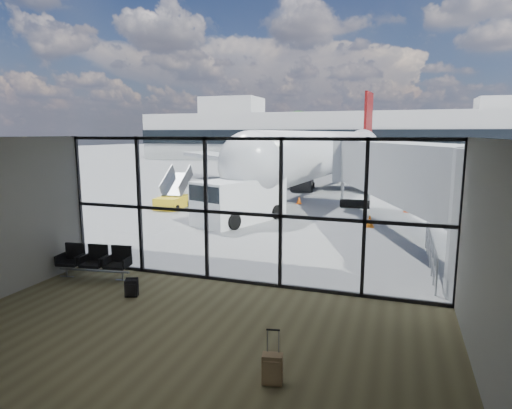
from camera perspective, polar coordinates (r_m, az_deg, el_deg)
The scene contains 22 objects.
ground at distance 52.28m, azimuth 13.70°, elevation 4.15°, with size 220.00×220.00×0.00m, color slate.
lounge_shell at distance 8.58m, azimuth -13.12°, elevation -3.85°, with size 12.02×8.01×4.51m.
glass_curtain_wall at distance 12.90m, azimuth -1.83°, elevation -1.01°, with size 12.10×0.12×4.50m.
jet_bridge at distance 19.06m, azimuth 19.94°, elevation 3.38°, with size 8.00×16.50×4.33m.
apron_railing at distance 15.91m, azimuth 22.30°, elevation -5.35°, with size 0.06×5.46×1.11m.
far_terminal at distance 74.03m, azimuth 14.89°, elevation 8.85°, with size 80.00×12.20×11.00m.
tree_0 at distance 97.37m, azimuth -12.07°, elevation 9.28°, with size 4.95×4.95×7.12m.
tree_1 at distance 94.47m, azimuth -8.90°, elevation 9.75°, with size 5.61×5.61×8.07m.
tree_2 at distance 91.87m, azimuth -5.54°, elevation 10.22°, with size 6.27×6.27×9.03m.
tree_3 at distance 89.59m, azimuth -1.97°, elevation 9.48°, with size 4.95×4.95×7.12m.
tree_4 at distance 87.66m, azimuth 1.76°, elevation 9.89°, with size 5.61×5.61×8.07m.
tree_5 at distance 86.12m, azimuth 5.65°, elevation 10.27°, with size 6.27×6.27×9.03m.
seating_row at distance 14.74m, azimuth -20.58°, elevation -6.92°, with size 2.38×0.98×1.06m.
backpack at distance 12.85m, azimuth -16.28°, elevation -10.64°, with size 0.42×0.41×0.53m.
suitcase at distance 8.43m, azimuth 2.19°, elevation -21.05°, with size 0.42×0.33×1.03m.
airliner at distance 38.28m, azimuth 10.03°, elevation 6.76°, with size 31.54×36.68×9.47m.
service_van at distance 22.35m, azimuth -2.38°, elevation 0.59°, with size 4.00×5.61×2.24m.
belt_loader at distance 35.31m, azimuth 6.31°, elevation 3.01°, with size 2.05×4.42×1.97m.
mobile_stairs at distance 26.98m, azimuth -11.01°, elevation 0.56°, with size 1.76×3.05×2.08m.
traffic_cone_a at distance 28.29m, azimuth 5.77°, elevation 0.57°, with size 0.36×0.36×0.51m.
traffic_cone_b at distance 21.94m, azimuth 14.93°, elevation -2.15°, with size 0.44×0.44×0.63m.
traffic_cone_c at distance 26.71m, azimuth 19.56°, elevation -0.32°, with size 0.45×0.45×0.65m.
Camera 1 is at (4.44, -11.89, 4.59)m, focal length 30.00 mm.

